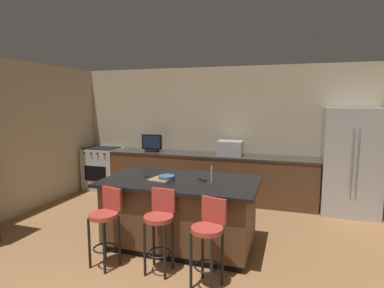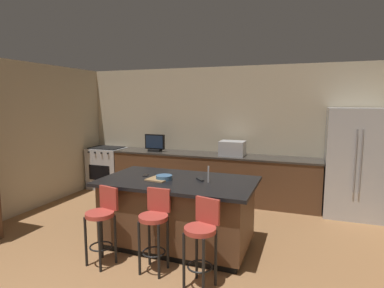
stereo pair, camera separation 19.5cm
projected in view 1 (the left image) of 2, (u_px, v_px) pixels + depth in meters
wall_back at (218, 132)px, 6.59m from camera, size 6.52×0.12×2.67m
wall_left at (2, 141)px, 5.19m from camera, size 0.12×5.35×2.67m
counter_back at (209, 177)px, 6.37m from camera, size 4.18×0.62×0.93m
kitchen_island at (181, 212)px, 4.30m from camera, size 2.08×1.18×0.93m
refrigerator at (351, 162)px, 5.48m from camera, size 0.93×0.74×1.87m
range_oven at (103, 168)px, 7.13m from camera, size 0.77×0.63×0.95m
microwave at (230, 148)px, 6.16m from camera, size 0.48×0.36×0.29m
tv_monitor at (152, 144)px, 6.62m from camera, size 0.44×0.16×0.36m
sink_faucet_back at (217, 148)px, 6.35m from camera, size 0.02×0.02×0.24m
sink_faucet_island at (211, 174)px, 4.10m from camera, size 0.02×0.02×0.22m
bar_stool_left at (106, 221)px, 3.76m from camera, size 0.35×0.37×0.94m
bar_stool_center at (160, 224)px, 3.63m from camera, size 0.34×0.34×0.96m
bar_stool_right at (209, 235)px, 3.34m from camera, size 0.35×0.37×0.95m
fruit_bowl at (167, 178)px, 4.23m from camera, size 0.22×0.22×0.06m
cell_phone at (147, 176)px, 4.47m from camera, size 0.11×0.16×0.01m
tv_remote at (203, 179)px, 4.23m from camera, size 0.15×0.15×0.02m
cutting_board at (161, 179)px, 4.23m from camera, size 0.31×0.30×0.02m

